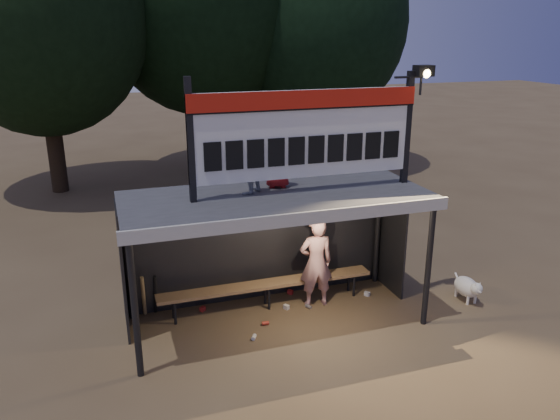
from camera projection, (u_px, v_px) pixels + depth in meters
The scene contains 12 objects.
ground at pixel (276, 320), 9.59m from camera, with size 80.00×80.00×0.00m, color #4E3C27.
player at pixel (316, 262), 9.90m from camera, with size 0.62×0.41×1.69m, color silver.
child_a at pixel (248, 163), 8.76m from camera, with size 0.49×0.38×1.01m, color gray.
child_b at pixel (277, 158), 9.10m from camera, with size 0.50×0.33×1.03m, color maroon.
dugout_shelter at pixel (272, 217), 9.24m from camera, with size 5.10×2.08×2.32m.
scoreboard_assembly at pixel (309, 131), 8.72m from camera, with size 4.10×0.27×1.99m.
bench at pixel (267, 285), 9.95m from camera, with size 4.00×0.35×0.48m.
tree_left at pixel (37, 7), 15.71m from camera, with size 6.46×6.46×9.27m.
tree_right at pixel (320, 21), 18.95m from camera, with size 6.08×6.08×8.72m.
dog at pixel (468, 287), 10.21m from camera, with size 0.36×0.81×0.49m.
bats at pixel (143, 296), 9.55m from camera, with size 0.48×0.33×0.84m.
litter at pixel (283, 309), 9.92m from camera, with size 3.23×1.48×0.08m.
Camera 1 is at (-2.62, -8.10, 4.83)m, focal length 35.00 mm.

